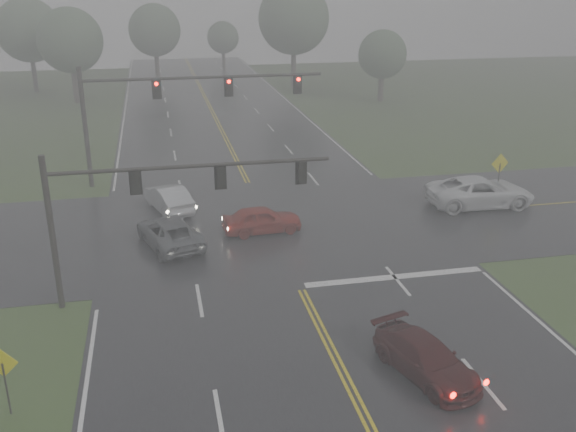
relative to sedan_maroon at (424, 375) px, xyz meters
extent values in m
cube|color=black|center=(-2.76, 13.10, 0.00)|extent=(18.00, 160.00, 0.02)
cube|color=black|center=(-2.76, 15.10, 0.00)|extent=(120.00, 14.00, 0.02)
cube|color=silver|center=(1.74, 7.50, 0.00)|extent=(8.50, 0.50, 0.01)
imported|color=#330909|center=(0.00, 0.00, 0.00)|extent=(3.05, 4.83, 1.30)
imported|color=maroon|center=(-3.31, 14.24, 0.00)|extent=(4.37, 2.01, 1.45)
imported|color=#B7BAC0|center=(-8.12, 18.76, 0.00)|extent=(2.94, 4.91, 1.53)
imported|color=#505257|center=(-8.25, 13.41, 0.00)|extent=(3.75, 5.59, 1.42)
imported|color=silver|center=(10.22, 15.70, 0.00)|extent=(6.50, 3.21, 1.77)
cylinder|color=black|center=(-12.96, 7.74, 3.29)|extent=(0.26, 0.26, 6.59)
cylinder|color=black|center=(-12.96, 7.74, 5.85)|extent=(0.16, 0.16, 0.73)
cylinder|color=black|center=(-7.23, 7.74, 5.81)|extent=(11.47, 0.16, 0.16)
cube|color=black|center=(-9.52, 7.74, 5.26)|extent=(0.31, 0.26, 0.96)
cube|color=black|center=(-9.52, 7.89, 5.26)|extent=(0.50, 0.03, 1.14)
cube|color=black|center=(-6.08, 7.74, 5.26)|extent=(0.31, 0.26, 0.96)
cube|color=black|center=(-6.08, 7.89, 5.26)|extent=(0.50, 0.03, 1.14)
cube|color=black|center=(-2.64, 7.74, 5.26)|extent=(0.31, 0.26, 0.96)
cube|color=black|center=(-2.64, 7.89, 5.26)|extent=(0.50, 0.03, 1.14)
cylinder|color=black|center=(-12.96, 24.52, 3.91)|extent=(0.30, 0.30, 7.81)
cylinder|color=black|center=(-12.96, 24.52, 6.94)|extent=(0.20, 0.20, 0.87)
cylinder|color=black|center=(-5.22, 24.52, 6.89)|extent=(15.49, 0.20, 0.20)
cube|color=black|center=(-8.31, 24.52, 6.24)|extent=(0.37, 0.30, 1.14)
cube|color=black|center=(-8.31, 24.69, 6.24)|extent=(0.60, 0.03, 1.36)
cylinder|color=#FF0C05|center=(-8.31, 24.35, 6.60)|extent=(0.24, 0.07, 0.24)
cube|color=black|center=(-3.67, 24.52, 6.24)|extent=(0.37, 0.30, 1.14)
cube|color=black|center=(-3.67, 24.69, 6.24)|extent=(0.60, 0.03, 1.36)
cylinder|color=#FF0C05|center=(-3.67, 24.35, 6.60)|extent=(0.24, 0.07, 0.24)
cube|color=black|center=(0.98, 24.52, 6.24)|extent=(0.37, 0.30, 1.14)
cube|color=black|center=(0.98, 24.69, 6.24)|extent=(0.60, 0.03, 1.36)
cylinder|color=#FF0C05|center=(0.98, 24.35, 6.60)|extent=(0.24, 0.07, 0.24)
cylinder|color=black|center=(-13.73, 0.72, 0.94)|extent=(0.06, 0.06, 1.87)
cube|color=yellow|center=(-13.73, 0.75, 1.87)|extent=(0.98, 0.18, 0.98)
cylinder|color=black|center=(11.81, 16.51, 1.18)|extent=(0.08, 0.08, 2.35)
cube|color=yellow|center=(11.81, 16.54, 2.35)|extent=(1.23, 0.25, 1.24)
cylinder|color=#312720|center=(-16.73, 55.58, 1.93)|extent=(0.60, 0.60, 3.85)
sphere|color=#3E5539|center=(-16.73, 55.58, 6.64)|extent=(6.85, 6.85, 6.85)
cylinder|color=#312720|center=(8.54, 60.43, 2.39)|extent=(0.61, 0.61, 4.77)
sphere|color=#3E5539|center=(8.54, 60.43, 8.22)|extent=(8.49, 8.49, 8.49)
cylinder|color=#312720|center=(-7.76, 69.87, 1.87)|extent=(0.61, 0.61, 3.74)
sphere|color=#3E5539|center=(-7.76, 69.87, 6.45)|extent=(6.65, 6.65, 6.65)
cylinder|color=#312720|center=(16.04, 49.73, 1.47)|extent=(0.59, 0.59, 2.94)
sphere|color=#3E5539|center=(16.04, 49.73, 5.07)|extent=(5.23, 5.23, 5.23)
cylinder|color=#312720|center=(-22.16, 63.97, 2.07)|extent=(0.54, 0.54, 4.14)
sphere|color=#3E5539|center=(-22.16, 63.97, 7.12)|extent=(7.35, 7.35, 7.35)
cylinder|color=#312720|center=(2.11, 79.64, 1.31)|extent=(0.52, 0.52, 2.62)
sphere|color=#3E5539|center=(2.11, 79.64, 4.51)|extent=(4.65, 4.65, 4.65)
camera|label=1|loc=(-8.57, -17.60, 13.08)|focal=40.00mm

